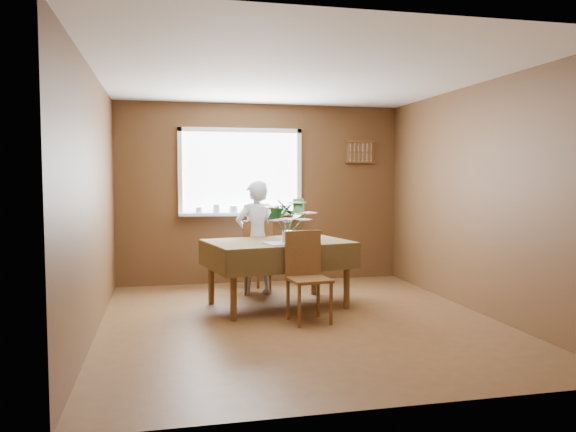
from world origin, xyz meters
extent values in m
plane|color=brown|center=(0.00, 0.00, 0.00)|extent=(4.50, 4.50, 0.00)
plane|color=white|center=(0.00, 0.00, 2.50)|extent=(4.50, 4.50, 0.00)
plane|color=brown|center=(0.00, 2.25, 1.25)|extent=(4.00, 0.00, 4.00)
plane|color=brown|center=(0.00, -2.25, 1.25)|extent=(4.00, 0.00, 4.00)
plane|color=brown|center=(-2.00, 0.00, 1.25)|extent=(0.00, 4.50, 4.50)
plane|color=brown|center=(2.00, 0.00, 1.25)|extent=(0.00, 4.50, 4.50)
cube|color=white|center=(-0.30, 2.23, 1.55)|extent=(1.60, 0.01, 1.10)
cube|color=white|center=(-0.30, 2.22, 2.13)|extent=(1.72, 0.06, 0.06)
cube|color=white|center=(-0.30, 2.22, 0.97)|extent=(1.72, 0.06, 0.06)
cube|color=white|center=(-1.13, 2.22, 1.55)|extent=(0.06, 0.06, 1.22)
cube|color=white|center=(0.53, 2.22, 1.55)|extent=(0.06, 0.06, 1.22)
cube|color=white|center=(-0.30, 2.15, 0.98)|extent=(1.72, 0.20, 0.04)
cylinder|color=white|center=(-0.89, 2.13, 1.04)|extent=(0.09, 0.09, 0.08)
cylinder|color=white|center=(-0.65, 2.13, 1.06)|extent=(0.11, 0.11, 0.12)
cylinder|color=white|center=(-0.42, 2.13, 1.05)|extent=(0.12, 0.12, 0.09)
cylinder|color=white|center=(-0.18, 2.13, 1.06)|extent=(0.10, 0.10, 0.13)
cylinder|color=white|center=(0.05, 2.13, 1.05)|extent=(0.11, 0.11, 0.10)
cylinder|color=white|center=(0.29, 2.13, 1.04)|extent=(0.09, 0.09, 0.08)
cube|color=brown|center=(1.45, 2.23, 1.85)|extent=(0.40, 0.03, 0.30)
cube|color=brown|center=(1.45, 2.21, 2.00)|extent=(0.44, 0.04, 0.03)
cube|color=brown|center=(1.45, 2.21, 1.70)|extent=(0.44, 0.04, 0.03)
cylinder|color=brown|center=(-0.66, 0.15, 0.35)|extent=(0.07, 0.07, 0.71)
cylinder|color=brown|center=(0.64, 0.41, 0.35)|extent=(0.07, 0.07, 0.71)
cylinder|color=brown|center=(-0.83, 0.97, 0.35)|extent=(0.07, 0.07, 0.71)
cylinder|color=brown|center=(0.48, 1.23, 0.35)|extent=(0.07, 0.07, 0.71)
cube|color=brown|center=(-0.09, 0.69, 0.73)|extent=(1.66, 1.27, 0.04)
cube|color=#372A14|center=(-0.09, 0.69, 0.75)|extent=(1.73, 1.34, 0.01)
cube|color=#372A14|center=(0.01, 0.17, 0.61)|extent=(1.53, 0.31, 0.28)
cube|color=#372A14|center=(-0.19, 1.20, 0.61)|extent=(1.53, 0.31, 0.28)
cube|color=#372A14|center=(-0.85, 0.54, 0.61)|extent=(0.22, 1.04, 0.28)
cube|color=#372A14|center=(0.67, 0.84, 0.61)|extent=(0.22, 1.04, 0.28)
cube|color=#4C8CD8|center=(-0.04, 0.44, 0.76)|extent=(0.50, 0.41, 0.01)
cylinder|color=brown|center=(-0.14, 1.76, 0.22)|extent=(0.04, 0.04, 0.43)
cylinder|color=brown|center=(-0.47, 1.66, 0.22)|extent=(0.04, 0.04, 0.43)
cylinder|color=brown|center=(-0.04, 1.43, 0.22)|extent=(0.04, 0.04, 0.43)
cylinder|color=brown|center=(-0.37, 1.33, 0.22)|extent=(0.04, 0.04, 0.43)
cube|color=brown|center=(-0.26, 1.55, 0.45)|extent=(0.50, 0.50, 0.03)
cube|color=brown|center=(-0.20, 1.37, 0.70)|extent=(0.39, 0.15, 0.48)
cylinder|color=brown|center=(-0.06, -0.25, 0.21)|extent=(0.04, 0.04, 0.42)
cylinder|color=brown|center=(0.27, -0.22, 0.21)|extent=(0.04, 0.04, 0.42)
cylinder|color=brown|center=(-0.10, 0.08, 0.21)|extent=(0.04, 0.04, 0.42)
cylinder|color=brown|center=(0.23, 0.12, 0.21)|extent=(0.04, 0.04, 0.42)
cube|color=brown|center=(0.08, -0.07, 0.44)|extent=(0.44, 0.44, 0.03)
cube|color=brown|center=(0.06, 0.12, 0.69)|extent=(0.40, 0.08, 0.47)
imported|color=white|center=(-0.23, 1.39, 0.72)|extent=(0.59, 0.46, 1.44)
cylinder|color=white|center=(-0.02, 0.51, 0.82)|extent=(0.10, 0.10, 0.13)
cylinder|color=#33662D|center=(-0.02, 0.51, 0.93)|extent=(0.06, 0.06, 0.10)
cylinder|color=white|center=(0.29, 0.88, 0.77)|extent=(0.29, 0.29, 0.01)
cube|color=silver|center=(0.09, 0.53, 0.77)|extent=(0.04, 0.20, 0.00)
camera|label=1|loc=(-1.36, -5.54, 1.49)|focal=35.00mm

